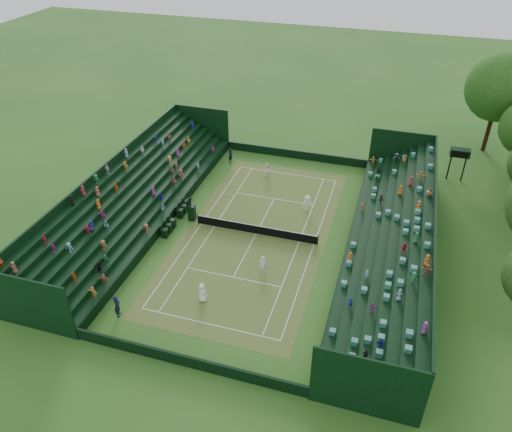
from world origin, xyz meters
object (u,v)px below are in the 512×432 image
object	(u,v)px
tennis_net	(256,229)
umpire_chair	(192,210)
player_far_east	(307,203)
player_near_west	(202,293)
player_far_west	(267,171)
player_near_east	(263,264)

from	to	relation	value
tennis_net	umpire_chair	world-z (taller)	umpire_chair
umpire_chair	player_far_east	size ratio (longest dim) A/B	1.48
player_near_west	player_far_west	size ratio (longest dim) A/B	1.01
tennis_net	player_near_west	world-z (taller)	player_near_west
tennis_net	player_near_east	world-z (taller)	player_near_east
tennis_net	player_near_west	distance (m)	9.81
tennis_net	player_far_east	distance (m)	6.50
umpire_chair	player_near_west	bearing A→B (deg)	-62.72
tennis_net	player_near_west	size ratio (longest dim) A/B	6.92
player_near_west	player_far_east	bearing A→B (deg)	-101.71
umpire_chair	player_far_east	world-z (taller)	umpire_chair
player_near_east	tennis_net	bearing A→B (deg)	-92.56
player_near_east	player_far_east	bearing A→B (deg)	-123.74
player_near_east	player_far_west	world-z (taller)	player_near_east
player_near_east	player_far_west	xyz separation A→B (m)	(-4.03, 15.50, -0.03)
umpire_chair	player_far_east	distance (m)	11.38
tennis_net	umpire_chair	distance (m)	6.63
player_far_east	player_near_east	bearing A→B (deg)	-143.07
player_near_east	player_near_west	bearing A→B (deg)	27.48
umpire_chair	player_far_west	size ratio (longest dim) A/B	1.49
tennis_net	umpire_chair	xyz separation A→B (m)	(-6.59, 0.44, 0.54)
player_far_west	player_far_east	world-z (taller)	player_far_east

